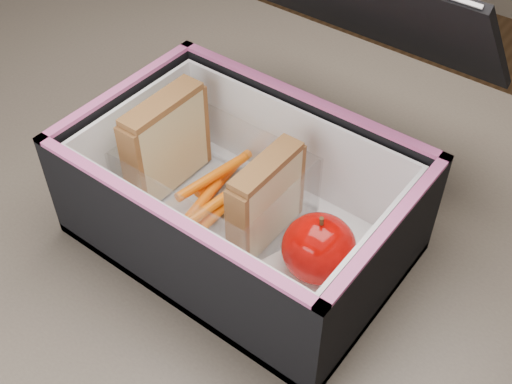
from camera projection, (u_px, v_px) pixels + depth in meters
The scene contains 8 objects.
kitchen_table at pixel (234, 283), 0.72m from camera, with size 1.20×0.80×0.75m.
lunch_bag at pixel (245, 188), 0.60m from camera, with size 0.31×0.35×0.26m.
plastic_tub at pixel (215, 183), 0.64m from camera, with size 0.17×0.12×0.07m, color white, non-canonical shape.
sandwich_left at pixel (166, 143), 0.65m from camera, with size 0.03×0.09×0.11m.
sandwich_right at pixel (266, 200), 0.60m from camera, with size 0.02×0.08×0.09m.
carrot_sticks at pixel (219, 193), 0.65m from camera, with size 0.05×0.13×0.03m.
paper_napkin at pixel (314, 272), 0.60m from camera, with size 0.07×0.08×0.01m, color white.
red_apple at pixel (319, 248), 0.57m from camera, with size 0.08×0.08×0.07m.
Camera 1 is at (0.29, -0.34, 1.24)m, focal length 45.00 mm.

